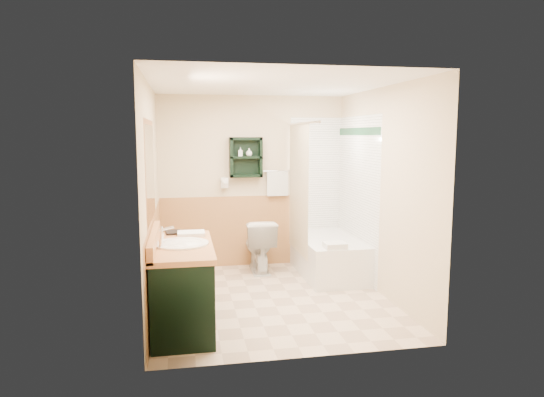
# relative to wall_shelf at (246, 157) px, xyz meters

# --- Properties ---
(floor) EXTENTS (3.00, 3.00, 0.00)m
(floor) POSITION_rel_wall_shelf_xyz_m (0.10, -1.41, -1.55)
(floor) COLOR beige
(floor) RESTS_ON ground
(back_wall) EXTENTS (2.60, 0.04, 2.40)m
(back_wall) POSITION_rel_wall_shelf_xyz_m (0.10, 0.11, -0.35)
(back_wall) COLOR beige
(back_wall) RESTS_ON ground
(left_wall) EXTENTS (0.04, 3.00, 2.40)m
(left_wall) POSITION_rel_wall_shelf_xyz_m (-1.22, -1.41, -0.35)
(left_wall) COLOR beige
(left_wall) RESTS_ON ground
(right_wall) EXTENTS (0.04, 3.00, 2.40)m
(right_wall) POSITION_rel_wall_shelf_xyz_m (1.42, -1.41, -0.35)
(right_wall) COLOR beige
(right_wall) RESTS_ON ground
(ceiling) EXTENTS (2.60, 3.00, 0.04)m
(ceiling) POSITION_rel_wall_shelf_xyz_m (0.10, -1.41, 0.87)
(ceiling) COLOR white
(ceiling) RESTS_ON back_wall
(wainscot_left) EXTENTS (2.98, 2.98, 1.00)m
(wainscot_left) POSITION_rel_wall_shelf_xyz_m (-1.19, -1.41, -1.05)
(wainscot_left) COLOR tan
(wainscot_left) RESTS_ON left_wall
(wainscot_back) EXTENTS (2.58, 2.58, 1.00)m
(wainscot_back) POSITION_rel_wall_shelf_xyz_m (0.10, 0.08, -1.05)
(wainscot_back) COLOR tan
(wainscot_back) RESTS_ON back_wall
(mirror_frame) EXTENTS (1.30, 1.30, 1.00)m
(mirror_frame) POSITION_rel_wall_shelf_xyz_m (-1.17, -1.96, -0.05)
(mirror_frame) COLOR brown
(mirror_frame) RESTS_ON left_wall
(mirror_glass) EXTENTS (1.20, 1.20, 0.90)m
(mirror_glass) POSITION_rel_wall_shelf_xyz_m (-1.17, -1.96, -0.05)
(mirror_glass) COLOR white
(mirror_glass) RESTS_ON left_wall
(tile_right) EXTENTS (1.50, 1.50, 2.10)m
(tile_right) POSITION_rel_wall_shelf_xyz_m (1.38, -0.66, -0.50)
(tile_right) COLOR white
(tile_right) RESTS_ON right_wall
(tile_back) EXTENTS (0.95, 0.95, 2.10)m
(tile_back) POSITION_rel_wall_shelf_xyz_m (1.13, 0.07, -0.50)
(tile_back) COLOR white
(tile_back) RESTS_ON back_wall
(tile_accent) EXTENTS (1.50, 1.50, 0.10)m
(tile_accent) POSITION_rel_wall_shelf_xyz_m (1.37, -0.66, 0.35)
(tile_accent) COLOR #124023
(tile_accent) RESTS_ON right_wall
(wall_shelf) EXTENTS (0.45, 0.15, 0.55)m
(wall_shelf) POSITION_rel_wall_shelf_xyz_m (0.00, 0.00, 0.00)
(wall_shelf) COLOR black
(wall_shelf) RESTS_ON back_wall
(hair_dryer) EXTENTS (0.10, 0.24, 0.18)m
(hair_dryer) POSITION_rel_wall_shelf_xyz_m (-0.30, 0.02, -0.35)
(hair_dryer) COLOR silver
(hair_dryer) RESTS_ON back_wall
(towel_bar) EXTENTS (0.40, 0.06, 0.40)m
(towel_bar) POSITION_rel_wall_shelf_xyz_m (0.45, 0.04, -0.20)
(towel_bar) COLOR silver
(towel_bar) RESTS_ON back_wall
(curtain_rod) EXTENTS (0.03, 1.60, 0.03)m
(curtain_rod) POSITION_rel_wall_shelf_xyz_m (0.63, -0.66, 0.45)
(curtain_rod) COLOR silver
(curtain_rod) RESTS_ON back_wall
(shower_curtain) EXTENTS (1.05, 1.05, 1.70)m
(shower_curtain) POSITION_rel_wall_shelf_xyz_m (0.63, -0.48, -0.40)
(shower_curtain) COLOR beige
(shower_curtain) RESTS_ON curtain_rod
(vanity) EXTENTS (0.59, 1.29, 0.82)m
(vanity) POSITION_rel_wall_shelf_xyz_m (-0.89, -2.04, -1.14)
(vanity) COLOR black
(vanity) RESTS_ON ground
(bathtub) EXTENTS (0.74, 1.50, 0.50)m
(bathtub) POSITION_rel_wall_shelf_xyz_m (1.03, -0.54, -1.30)
(bathtub) COLOR white
(bathtub) RESTS_ON ground
(toilet) EXTENTS (0.41, 0.73, 0.71)m
(toilet) POSITION_rel_wall_shelf_xyz_m (0.14, -0.25, -1.19)
(toilet) COLOR white
(toilet) RESTS_ON ground
(counter_towel) EXTENTS (0.28, 0.22, 0.04)m
(counter_towel) POSITION_rel_wall_shelf_xyz_m (-0.79, -1.64, -0.71)
(counter_towel) COLOR silver
(counter_towel) RESTS_ON vanity
(vanity_book) EXTENTS (0.16, 0.04, 0.22)m
(vanity_book) POSITION_rel_wall_shelf_xyz_m (-1.06, -1.50, -0.62)
(vanity_book) COLOR black
(vanity_book) RESTS_ON vanity
(tub_towel) EXTENTS (0.26, 0.22, 0.07)m
(tub_towel) POSITION_rel_wall_shelf_xyz_m (0.92, -1.17, -1.02)
(tub_towel) COLOR silver
(tub_towel) RESTS_ON bathtub
(soap_bottle_a) EXTENTS (0.08, 0.13, 0.06)m
(soap_bottle_a) POSITION_rel_wall_shelf_xyz_m (-0.08, -0.01, 0.04)
(soap_bottle_a) COLOR white
(soap_bottle_a) RESTS_ON wall_shelf
(soap_bottle_b) EXTENTS (0.12, 0.13, 0.08)m
(soap_bottle_b) POSITION_rel_wall_shelf_xyz_m (0.04, -0.01, 0.06)
(soap_bottle_b) COLOR white
(soap_bottle_b) RESTS_ON wall_shelf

